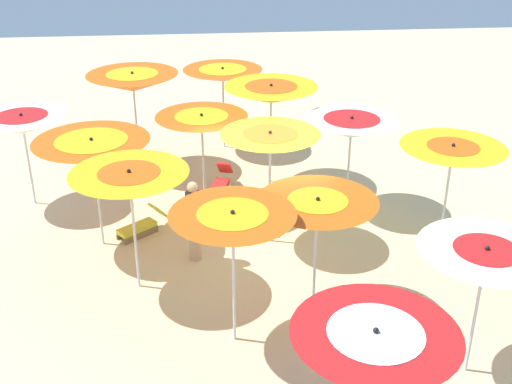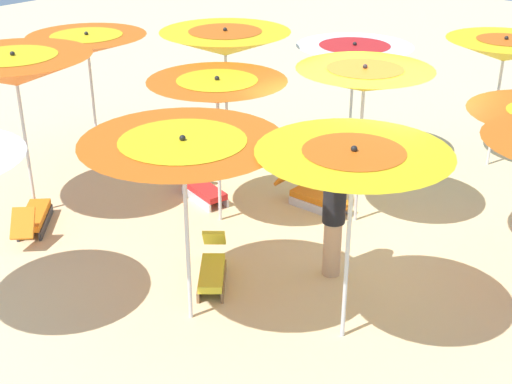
{
  "view_description": "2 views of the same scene",
  "coord_description": "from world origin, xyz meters",
  "px_view_note": "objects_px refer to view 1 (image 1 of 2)",
  "views": [
    {
      "loc": [
        -11.46,
        1.08,
        6.94
      ],
      "look_at": [
        0.76,
        -0.04,
        0.92
      ],
      "focal_mm": 45.78,
      "sensor_mm": 36.0,
      "label": 1
    },
    {
      "loc": [
        -4.61,
        8.2,
        5.06
      ],
      "look_at": [
        0.42,
        2.0,
        1.28
      ],
      "focal_mm": 49.51,
      "sensor_mm": 36.0,
      "label": 2
    }
  ],
  "objects_px": {
    "lounger_4": "(325,206)",
    "beach_umbrella_8": "(317,210)",
    "lounger_5": "(220,184)",
    "beach_ball": "(238,136)",
    "beach_umbrella_9": "(485,260)",
    "lounger_3": "(264,215)",
    "beach_umbrella_6": "(202,123)",
    "beach_umbrella_10": "(223,75)",
    "beach_umbrella_2": "(130,181)",
    "beach_umbrella_3": "(233,224)",
    "beach_umbrella_5": "(133,82)",
    "beachgoer_0": "(194,220)",
    "lounger_2": "(124,168)",
    "beach_umbrella_7": "(270,141)",
    "beach_umbrella_13": "(452,155)",
    "beach_umbrella_4": "(374,347)",
    "beach_umbrella_0": "(22,124)",
    "beach_umbrella_12": "(351,128)",
    "beach_umbrella_11": "(271,94)",
    "beach_umbrella_1": "(92,150)"
  },
  "relations": [
    {
      "from": "beach_umbrella_9",
      "to": "lounger_5",
      "type": "height_order",
      "value": "beach_umbrella_9"
    },
    {
      "from": "beach_umbrella_9",
      "to": "lounger_3",
      "type": "bearing_deg",
      "value": 28.07
    },
    {
      "from": "beach_umbrella_3",
      "to": "beach_umbrella_5",
      "type": "bearing_deg",
      "value": 15.76
    },
    {
      "from": "beach_ball",
      "to": "beach_umbrella_3",
      "type": "bearing_deg",
      "value": 175.88
    },
    {
      "from": "beach_umbrella_1",
      "to": "beach_umbrella_12",
      "type": "distance_m",
      "value": 5.51
    },
    {
      "from": "beach_umbrella_10",
      "to": "beach_umbrella_2",
      "type": "bearing_deg",
      "value": 164.14
    },
    {
      "from": "beach_umbrella_8",
      "to": "beach_umbrella_0",
      "type": "bearing_deg",
      "value": 51.3
    },
    {
      "from": "beach_umbrella_2",
      "to": "beach_umbrella_5",
      "type": "distance_m",
      "value": 5.52
    },
    {
      "from": "beach_umbrella_7",
      "to": "beach_umbrella_10",
      "type": "xyz_separation_m",
      "value": [
        5.3,
        0.68,
        -0.17
      ]
    },
    {
      "from": "beach_umbrella_5",
      "to": "beach_umbrella_7",
      "type": "distance_m",
      "value": 5.02
    },
    {
      "from": "beach_umbrella_9",
      "to": "beach_ball",
      "type": "bearing_deg",
      "value": 16.06
    },
    {
      "from": "beach_umbrella_7",
      "to": "lounger_2",
      "type": "bearing_deg",
      "value": 42.79
    },
    {
      "from": "beach_umbrella_4",
      "to": "lounger_5",
      "type": "bearing_deg",
      "value": 9.63
    },
    {
      "from": "beach_umbrella_3",
      "to": "lounger_2",
      "type": "bearing_deg",
      "value": 19.65
    },
    {
      "from": "beach_umbrella_12",
      "to": "beach_umbrella_13",
      "type": "distance_m",
      "value": 2.54
    },
    {
      "from": "beach_umbrella_8",
      "to": "beach_umbrella_12",
      "type": "relative_size",
      "value": 0.99
    },
    {
      "from": "lounger_2",
      "to": "beach_umbrella_12",
      "type": "bearing_deg",
      "value": -66.33
    },
    {
      "from": "beach_umbrella_11",
      "to": "beach_umbrella_9",
      "type": "bearing_deg",
      "value": -162.48
    },
    {
      "from": "beach_umbrella_8",
      "to": "beach_umbrella_9",
      "type": "distance_m",
      "value": 2.77
    },
    {
      "from": "beach_umbrella_7",
      "to": "beach_umbrella_13",
      "type": "distance_m",
      "value": 3.48
    },
    {
      "from": "beach_umbrella_2",
      "to": "beachgoer_0",
      "type": "height_order",
      "value": "beach_umbrella_2"
    },
    {
      "from": "beach_umbrella_0",
      "to": "lounger_5",
      "type": "relative_size",
      "value": 1.69
    },
    {
      "from": "beach_umbrella_8",
      "to": "lounger_5",
      "type": "xyz_separation_m",
      "value": [
        4.78,
        1.44,
        -1.73
      ]
    },
    {
      "from": "beach_umbrella_6",
      "to": "lounger_3",
      "type": "bearing_deg",
      "value": -124.96
    },
    {
      "from": "beach_umbrella_2",
      "to": "beach_umbrella_7",
      "type": "height_order",
      "value": "beach_umbrella_7"
    },
    {
      "from": "beach_umbrella_6",
      "to": "lounger_4",
      "type": "bearing_deg",
      "value": -102.05
    },
    {
      "from": "beach_umbrella_13",
      "to": "lounger_3",
      "type": "bearing_deg",
      "value": 67.16
    },
    {
      "from": "beach_umbrella_9",
      "to": "beach_umbrella_8",
      "type": "bearing_deg",
      "value": 48.85
    },
    {
      "from": "beach_umbrella_7",
      "to": "beach_umbrella_13",
      "type": "bearing_deg",
      "value": -101.86
    },
    {
      "from": "lounger_5",
      "to": "beachgoer_0",
      "type": "distance_m",
      "value": 3.1
    },
    {
      "from": "beach_umbrella_0",
      "to": "beachgoer_0",
      "type": "height_order",
      "value": "beach_umbrella_0"
    },
    {
      "from": "beach_umbrella_4",
      "to": "beach_umbrella_12",
      "type": "distance_m",
      "value": 7.55
    },
    {
      "from": "beach_umbrella_4",
      "to": "lounger_4",
      "type": "relative_size",
      "value": 1.77
    },
    {
      "from": "beach_umbrella_9",
      "to": "lounger_3",
      "type": "height_order",
      "value": "beach_umbrella_9"
    },
    {
      "from": "beach_umbrella_4",
      "to": "beachgoer_0",
      "type": "bearing_deg",
      "value": 20.48
    },
    {
      "from": "beach_umbrella_4",
      "to": "lounger_3",
      "type": "distance_m",
      "value": 7.08
    },
    {
      "from": "beach_umbrella_8",
      "to": "lounger_4",
      "type": "bearing_deg",
      "value": -14.0
    },
    {
      "from": "beach_umbrella_5",
      "to": "beachgoer_0",
      "type": "relative_size",
      "value": 1.52
    },
    {
      "from": "lounger_3",
      "to": "beachgoer_0",
      "type": "distance_m",
      "value": 2.1
    },
    {
      "from": "beach_umbrella_0",
      "to": "lounger_3",
      "type": "xyz_separation_m",
      "value": [
        -1.49,
        -5.21,
        -1.74
      ]
    },
    {
      "from": "beach_umbrella_3",
      "to": "beachgoer_0",
      "type": "height_order",
      "value": "beach_umbrella_3"
    },
    {
      "from": "beach_umbrella_3",
      "to": "beach_umbrella_7",
      "type": "bearing_deg",
      "value": -16.32
    },
    {
      "from": "beach_umbrella_2",
      "to": "lounger_2",
      "type": "xyz_separation_m",
      "value": [
        5.02,
        0.72,
        -1.96
      ]
    },
    {
      "from": "lounger_5",
      "to": "beach_ball",
      "type": "relative_size",
      "value": 5.23
    },
    {
      "from": "beach_umbrella_7",
      "to": "beach_umbrella_8",
      "type": "height_order",
      "value": "beach_umbrella_7"
    },
    {
      "from": "beach_umbrella_2",
      "to": "beach_umbrella_11",
      "type": "height_order",
      "value": "beach_umbrella_11"
    },
    {
      "from": "beach_umbrella_2",
      "to": "beach_umbrella_9",
      "type": "distance_m",
      "value": 5.9
    },
    {
      "from": "beach_umbrella_11",
      "to": "beach_umbrella_13",
      "type": "height_order",
      "value": "beach_umbrella_11"
    },
    {
      "from": "beach_umbrella_2",
      "to": "beach_umbrella_0",
      "type": "bearing_deg",
      "value": 35.91
    },
    {
      "from": "lounger_4",
      "to": "beach_umbrella_8",
      "type": "bearing_deg",
      "value": -123.04
    }
  ]
}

